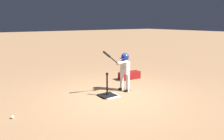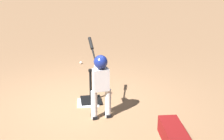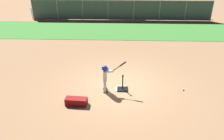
% 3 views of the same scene
% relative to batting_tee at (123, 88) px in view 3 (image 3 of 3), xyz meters
% --- Properties ---
extents(ground_plane, '(90.00, 90.00, 0.00)m').
position_rel_batting_tee_xyz_m(ground_plane, '(-0.11, 0.21, -0.09)').
color(ground_plane, '#99704C').
extents(grass_outfield_strip, '(56.00, 4.90, 0.02)m').
position_rel_batting_tee_xyz_m(grass_outfield_strip, '(-0.11, 8.88, -0.08)').
color(grass_outfield_strip, '#3D7F33').
rests_on(grass_outfield_strip, ground_plane).
extents(backstop_fence, '(16.43, 0.08, 1.82)m').
position_rel_batting_tee_xyz_m(backstop_fence, '(-0.11, 12.16, 0.87)').
color(backstop_fence, '#9E9EA3').
rests_on(backstop_fence, ground_plane).
extents(home_plate, '(0.47, 0.47, 0.02)m').
position_rel_batting_tee_xyz_m(home_plate, '(-0.08, 0.06, -0.08)').
color(home_plate, white).
rests_on(home_plate, ground_plane).
extents(batting_tee, '(0.46, 0.42, 0.70)m').
position_rel_batting_tee_xyz_m(batting_tee, '(0.00, 0.00, 0.00)').
color(batting_tee, black).
rests_on(batting_tee, ground_plane).
extents(batter_child, '(1.00, 0.39, 1.34)m').
position_rel_batting_tee_xyz_m(batter_child, '(-0.72, -0.12, 0.68)').
color(batter_child, silver).
rests_on(batter_child, ground_plane).
extents(baseball, '(0.07, 0.07, 0.07)m').
position_rel_batting_tee_xyz_m(baseball, '(2.60, 0.05, -0.05)').
color(baseball, white).
rests_on(baseball, ground_plane).
extents(bleachers_far_right, '(3.25, 2.05, 1.01)m').
position_rel_batting_tee_xyz_m(bleachers_far_right, '(-7.05, 13.23, 0.40)').
color(bleachers_far_right, '#93969E').
rests_on(bleachers_far_right, ground_plane).
extents(bleachers_center, '(3.36, 1.62, 1.06)m').
position_rel_batting_tee_xyz_m(bleachers_center, '(-0.02, 13.50, 0.42)').
color(bleachers_center, '#93969E').
rests_on(bleachers_center, ground_plane).
extents(bleachers_left_center, '(3.89, 2.07, 0.93)m').
position_rel_batting_tee_xyz_m(bleachers_left_center, '(6.24, 14.08, 0.36)').
color(bleachers_left_center, '#93969E').
rests_on(bleachers_left_center, ground_plane).
extents(equipment_bag, '(0.86, 0.38, 0.28)m').
position_rel_batting_tee_xyz_m(equipment_bag, '(-1.79, -1.15, 0.05)').
color(equipment_bag, maroon).
rests_on(equipment_bag, ground_plane).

